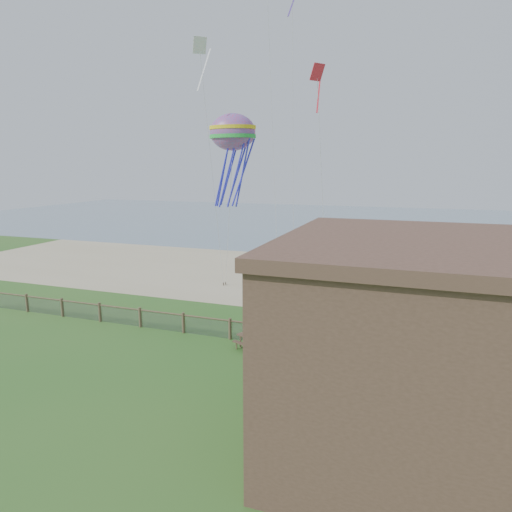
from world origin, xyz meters
name	(u,v)px	position (x,y,z in m)	size (l,w,h in m)	color
ground	(179,385)	(0.00, 0.00, 0.00)	(160.00, 160.00, 0.00)	#2B6221
sand_beach	(299,277)	(0.00, 22.00, 0.00)	(72.00, 20.00, 0.02)	tan
ocean	(361,222)	(0.00, 66.00, 0.00)	(160.00, 68.00, 0.02)	slate
chainlink_fence	(230,330)	(0.00, 6.00, 0.55)	(36.20, 0.20, 1.25)	#4C362B
motel_deck	(483,377)	(13.00, 5.00, 0.25)	(15.00, 2.00, 0.50)	brown
picnic_table	(253,343)	(1.78, 5.00, 0.39)	(1.85, 1.40, 0.78)	brown
octopus_kite	(233,158)	(-3.15, 14.21, 10.33)	(3.47, 2.45, 7.14)	#FA2754
kite_white	(200,60)	(-4.97, 12.95, 16.87)	(1.11, 0.70, 3.00)	white
kite_red	(317,84)	(2.89, 14.26, 15.11)	(1.12, 0.70, 2.54)	red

